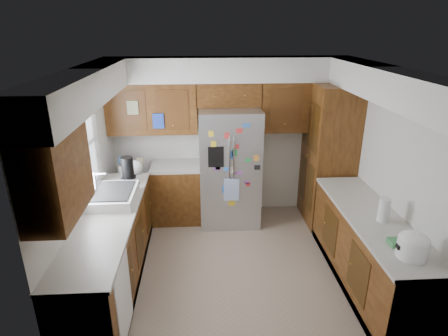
{
  "coord_description": "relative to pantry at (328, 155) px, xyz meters",
  "views": [
    {
      "loc": [
        -0.42,
        -4.1,
        2.94
      ],
      "look_at": [
        -0.14,
        0.35,
        1.22
      ],
      "focal_mm": 30.0,
      "sensor_mm": 36.0,
      "label": 1
    }
  ],
  "objects": [
    {
      "name": "floor",
      "position": [
        -1.5,
        -1.15,
        -1.07
      ],
      "size": [
        3.6,
        3.6,
        0.0
      ],
      "primitive_type": "plane",
      "color": "gray",
      "rests_on": "ground"
    },
    {
      "name": "room_shell",
      "position": [
        -1.61,
        -0.79,
        0.75
      ],
      "size": [
        3.64,
        3.24,
        2.52
      ],
      "color": "silver",
      "rests_on": "ground"
    },
    {
      "name": "left_counter_run",
      "position": [
        -2.86,
        -1.12,
        -0.65
      ],
      "size": [
        1.36,
        3.2,
        0.92
      ],
      "color": "#401F0C",
      "rests_on": "ground"
    },
    {
      "name": "right_counter_run",
      "position": [
        0.0,
        -1.62,
        -0.65
      ],
      "size": [
        0.63,
        2.25,
        0.92
      ],
      "color": "#401F0C",
      "rests_on": "ground"
    },
    {
      "name": "pantry",
      "position": [
        0.0,
        0.0,
        0.0
      ],
      "size": [
        0.6,
        0.9,
        2.15
      ],
      "primitive_type": "cube",
      "color": "#401F0C",
      "rests_on": "ground"
    },
    {
      "name": "fridge",
      "position": [
        -1.5,
        0.05,
        -0.17
      ],
      "size": [
        0.9,
        0.79,
        1.8
      ],
      "color": "#B1B0B6",
      "rests_on": "ground"
    },
    {
      "name": "bridge_cabinet",
      "position": [
        -1.5,
        0.28,
        0.9
      ],
      "size": [
        0.96,
        0.34,
        0.35
      ],
      "primitive_type": "cube",
      "color": "#401F0C",
      "rests_on": "fridge"
    },
    {
      "name": "fridge_top_items",
      "position": [
        -1.5,
        0.24,
        1.21
      ],
      "size": [
        0.74,
        0.34,
        0.3
      ],
      "color": "#24429E",
      "rests_on": "bridge_cabinet"
    },
    {
      "name": "sink_assembly",
      "position": [
        -3.0,
        -1.05,
        -0.09
      ],
      "size": [
        0.52,
        0.7,
        0.37
      ],
      "color": "white",
      "rests_on": "left_counter_run"
    },
    {
      "name": "left_counter_clutter",
      "position": [
        -2.93,
        -0.33,
        -0.02
      ],
      "size": [
        0.37,
        0.87,
        0.38
      ],
      "color": "black",
      "rests_on": "left_counter_run"
    },
    {
      "name": "rice_cooker",
      "position": [
        -0.0,
        -2.42,
        -0.03
      ],
      "size": [
        0.29,
        0.28,
        0.25
      ],
      "color": "white",
      "rests_on": "right_counter_run"
    },
    {
      "name": "paper_towel",
      "position": [
        0.04,
        -1.75,
        -0.02
      ],
      "size": [
        0.12,
        0.12,
        0.27
      ],
      "primitive_type": "cylinder",
      "color": "white",
      "rests_on": "right_counter_run"
    }
  ]
}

